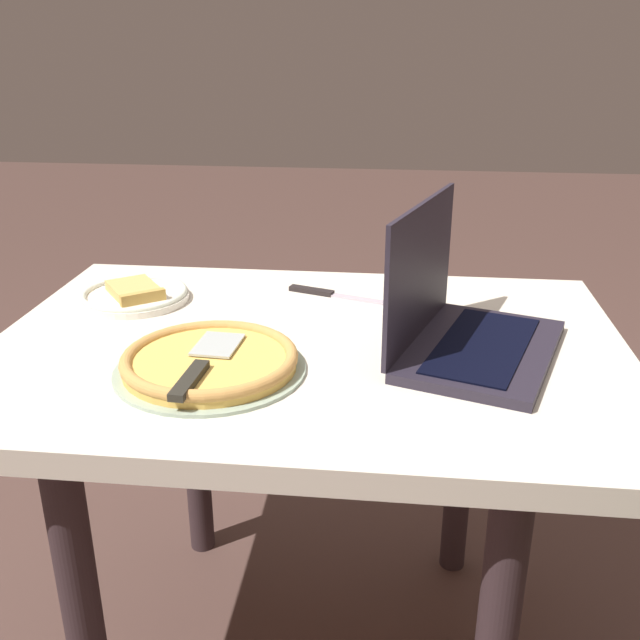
% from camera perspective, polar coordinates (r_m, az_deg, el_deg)
% --- Properties ---
extents(dining_table, '(1.14, 0.81, 0.75)m').
position_cam_1_polar(dining_table, '(1.34, -0.98, -5.80)').
color(dining_table, beige).
rests_on(dining_table, ground_plane).
extents(laptop, '(0.33, 0.41, 0.26)m').
position_cam_1_polar(laptop, '(1.25, 11.13, -0.11)').
color(laptop, '#231E2A').
rests_on(laptop, dining_table).
extents(pizza_plate, '(0.22, 0.22, 0.04)m').
position_cam_1_polar(pizza_plate, '(1.53, -14.55, 1.96)').
color(pizza_plate, white).
rests_on(pizza_plate, dining_table).
extents(pizza_tray, '(0.32, 0.32, 0.04)m').
position_cam_1_polar(pizza_tray, '(1.19, -8.77, -3.27)').
color(pizza_tray, '#95AA96').
rests_on(pizza_tray, dining_table).
extents(table_knife, '(0.23, 0.09, 0.01)m').
position_cam_1_polar(table_knife, '(1.51, 0.84, 2.08)').
color(table_knife, '#C2B0BE').
rests_on(table_knife, dining_table).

